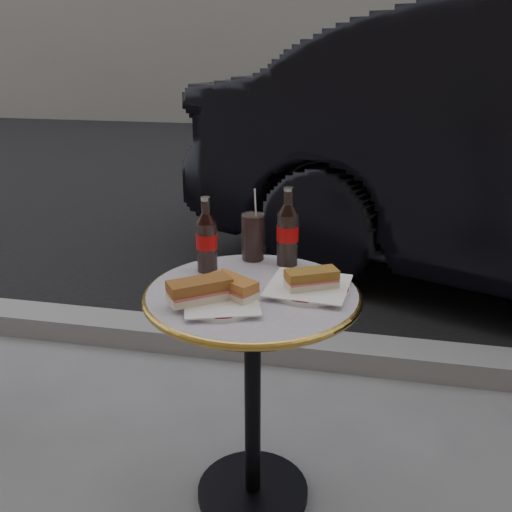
% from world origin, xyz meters
% --- Properties ---
extents(ground, '(80.00, 80.00, 0.00)m').
position_xyz_m(ground, '(0.00, 0.00, 0.00)').
color(ground, slate).
rests_on(ground, ground).
extents(asphalt_road, '(40.00, 8.00, 0.00)m').
position_xyz_m(asphalt_road, '(0.00, 5.00, 0.00)').
color(asphalt_road, black).
rests_on(asphalt_road, ground).
extents(curb, '(40.00, 0.20, 0.12)m').
position_xyz_m(curb, '(0.00, 0.90, 0.05)').
color(curb, gray).
rests_on(curb, ground).
extents(bistro_table, '(0.62, 0.62, 0.73)m').
position_xyz_m(bistro_table, '(0.00, 0.00, 0.37)').
color(bistro_table, '#BAB2C4').
rests_on(bistro_table, ground).
extents(plate_left, '(0.24, 0.24, 0.01)m').
position_xyz_m(plate_left, '(-0.06, -0.11, 0.74)').
color(plate_left, silver).
rests_on(plate_left, bistro_table).
extents(plate_right, '(0.29, 0.29, 0.01)m').
position_xyz_m(plate_right, '(0.16, 0.04, 0.74)').
color(plate_right, silver).
rests_on(plate_right, bistro_table).
extents(sandwich_left_a, '(0.18, 0.16, 0.06)m').
position_xyz_m(sandwich_left_a, '(-0.12, -0.12, 0.77)').
color(sandwich_left_a, brown).
rests_on(sandwich_left_a, plate_left).
extents(sandwich_left_b, '(0.16, 0.13, 0.05)m').
position_xyz_m(sandwich_left_b, '(-0.04, -0.07, 0.77)').
color(sandwich_left_b, '#AD662C').
rests_on(sandwich_left_b, plate_left).
extents(sandwich_right, '(0.16, 0.13, 0.05)m').
position_xyz_m(sandwich_right, '(0.16, 0.02, 0.77)').
color(sandwich_right, '#8E5F24').
rests_on(sandwich_right, plate_right).
extents(cola_bottle_left, '(0.09, 0.09, 0.24)m').
position_xyz_m(cola_bottle_left, '(-0.17, 0.12, 0.85)').
color(cola_bottle_left, black).
rests_on(cola_bottle_left, bistro_table).
extents(cola_bottle_right, '(0.08, 0.08, 0.25)m').
position_xyz_m(cola_bottle_right, '(0.06, 0.23, 0.86)').
color(cola_bottle_right, black).
rests_on(cola_bottle_right, bistro_table).
extents(cola_glass, '(0.08, 0.08, 0.15)m').
position_xyz_m(cola_glass, '(-0.05, 0.25, 0.81)').
color(cola_glass, black).
rests_on(cola_glass, bistro_table).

